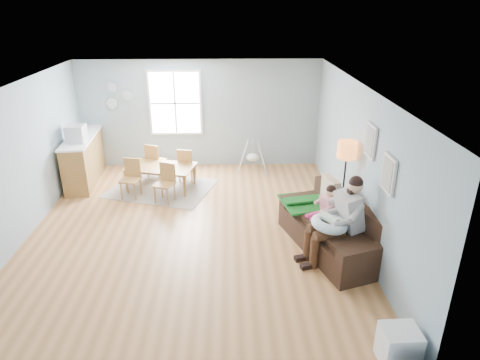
{
  "coord_description": "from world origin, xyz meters",
  "views": [
    {
      "loc": [
        0.7,
        -7.03,
        4.05
      ],
      "look_at": [
        0.91,
        0.1,
        1.0
      ],
      "focal_mm": 32.0,
      "sensor_mm": 36.0,
      "label": 1
    }
  ],
  "objects_px": {
    "father": "(339,217)",
    "storage_cube": "(398,346)",
    "dining_table": "(160,178)",
    "baby_swing": "(253,157)",
    "sofa": "(334,232)",
    "chair_ne": "(186,163)",
    "counter": "(84,159)",
    "toddler": "(325,205)",
    "chair_se": "(166,181)",
    "chair_sw": "(131,176)",
    "monitor": "(76,133)",
    "chair_nw": "(154,159)",
    "floor_lamp": "(346,157)"
  },
  "relations": [
    {
      "from": "father",
      "to": "storage_cube",
      "type": "relative_size",
      "value": 3.07
    },
    {
      "from": "dining_table",
      "to": "baby_swing",
      "type": "height_order",
      "value": "baby_swing"
    },
    {
      "from": "baby_swing",
      "to": "sofa",
      "type": "bearing_deg",
      "value": -72.28
    },
    {
      "from": "chair_ne",
      "to": "counter",
      "type": "relative_size",
      "value": 0.41
    },
    {
      "from": "sofa",
      "to": "toddler",
      "type": "height_order",
      "value": "toddler"
    },
    {
      "from": "chair_se",
      "to": "baby_swing",
      "type": "height_order",
      "value": "chair_se"
    },
    {
      "from": "father",
      "to": "chair_sw",
      "type": "bearing_deg",
      "value": 146.44
    },
    {
      "from": "father",
      "to": "toddler",
      "type": "relative_size",
      "value": 1.71
    },
    {
      "from": "chair_se",
      "to": "monitor",
      "type": "xyz_separation_m",
      "value": [
        -2.02,
        0.77,
        0.82
      ]
    },
    {
      "from": "chair_sw",
      "to": "father",
      "type": "bearing_deg",
      "value": -33.56
    },
    {
      "from": "dining_table",
      "to": "baby_swing",
      "type": "xyz_separation_m",
      "value": [
        2.17,
        1.1,
        0.09
      ]
    },
    {
      "from": "chair_se",
      "to": "chair_nw",
      "type": "xyz_separation_m",
      "value": [
        -0.44,
        1.3,
        0.01
      ]
    },
    {
      "from": "counter",
      "to": "chair_se",
      "type": "bearing_deg",
      "value": -29.08
    },
    {
      "from": "sofa",
      "to": "toddler",
      "type": "distance_m",
      "value": 0.49
    },
    {
      "from": "dining_table",
      "to": "chair_ne",
      "type": "bearing_deg",
      "value": 49.13
    },
    {
      "from": "storage_cube",
      "to": "chair_nw",
      "type": "xyz_separation_m",
      "value": [
        -3.77,
        5.85,
        0.24
      ]
    },
    {
      "from": "storage_cube",
      "to": "chair_nw",
      "type": "distance_m",
      "value": 6.96
    },
    {
      "from": "counter",
      "to": "chair_ne",
      "type": "bearing_deg",
      "value": -2.3
    },
    {
      "from": "floor_lamp",
      "to": "storage_cube",
      "type": "distance_m",
      "value": 3.47
    },
    {
      "from": "father",
      "to": "baby_swing",
      "type": "xyz_separation_m",
      "value": [
        -1.16,
        4.08,
        -0.43
      ]
    },
    {
      "from": "floor_lamp",
      "to": "chair_se",
      "type": "bearing_deg",
      "value": 159.28
    },
    {
      "from": "chair_se",
      "to": "baby_swing",
      "type": "relative_size",
      "value": 1.0
    },
    {
      "from": "chair_ne",
      "to": "monitor",
      "type": "relative_size",
      "value": 2.07
    },
    {
      "from": "sofa",
      "to": "chair_ne",
      "type": "xyz_separation_m",
      "value": [
        -2.81,
        3.04,
        0.14
      ]
    },
    {
      "from": "toddler",
      "to": "storage_cube",
      "type": "distance_m",
      "value": 2.81
    },
    {
      "from": "dining_table",
      "to": "chair_sw",
      "type": "height_order",
      "value": "chair_sw"
    },
    {
      "from": "toddler",
      "to": "chair_ne",
      "type": "xyz_separation_m",
      "value": [
        -2.66,
        2.86,
        -0.29
      ]
    },
    {
      "from": "monitor",
      "to": "sofa",
      "type": "bearing_deg",
      "value": -28.13
    },
    {
      "from": "dining_table",
      "to": "monitor",
      "type": "distance_m",
      "value": 2.08
    },
    {
      "from": "counter",
      "to": "baby_swing",
      "type": "bearing_deg",
      "value": 8.49
    },
    {
      "from": "counter",
      "to": "chair_nw",
      "type": "bearing_deg",
      "value": 5.27
    },
    {
      "from": "dining_table",
      "to": "baby_swing",
      "type": "relative_size",
      "value": 1.81
    },
    {
      "from": "father",
      "to": "monitor",
      "type": "bearing_deg",
      "value": 148.85
    },
    {
      "from": "baby_swing",
      "to": "counter",
      "type": "bearing_deg",
      "value": -171.51
    },
    {
      "from": "sofa",
      "to": "floor_lamp",
      "type": "distance_m",
      "value": 1.34
    },
    {
      "from": "sofa",
      "to": "monitor",
      "type": "height_order",
      "value": "monitor"
    },
    {
      "from": "sofa",
      "to": "chair_nw",
      "type": "bearing_deg",
      "value": 137.51
    },
    {
      "from": "father",
      "to": "chair_nw",
      "type": "height_order",
      "value": "father"
    },
    {
      "from": "toddler",
      "to": "baby_swing",
      "type": "height_order",
      "value": "toddler"
    },
    {
      "from": "chair_se",
      "to": "monitor",
      "type": "height_order",
      "value": "monitor"
    },
    {
      "from": "chair_nw",
      "to": "baby_swing",
      "type": "xyz_separation_m",
      "value": [
        2.39,
        0.45,
        -0.13
      ]
    },
    {
      "from": "toddler",
      "to": "floor_lamp",
      "type": "xyz_separation_m",
      "value": [
        0.43,
        0.51,
        0.68
      ]
    },
    {
      "from": "floor_lamp",
      "to": "chair_sw",
      "type": "bearing_deg",
      "value": 159.78
    },
    {
      "from": "floor_lamp",
      "to": "counter",
      "type": "height_order",
      "value": "floor_lamp"
    },
    {
      "from": "chair_sw",
      "to": "chair_ne",
      "type": "xyz_separation_m",
      "value": [
        1.12,
        0.8,
        -0.02
      ]
    },
    {
      "from": "floor_lamp",
      "to": "storage_cube",
      "type": "xyz_separation_m",
      "value": [
        -0.11,
        -3.25,
        -1.19
      ]
    },
    {
      "from": "dining_table",
      "to": "chair_nw",
      "type": "height_order",
      "value": "chair_nw"
    },
    {
      "from": "toddler",
      "to": "storage_cube",
      "type": "relative_size",
      "value": 1.79
    },
    {
      "from": "floor_lamp",
      "to": "storage_cube",
      "type": "height_order",
      "value": "floor_lamp"
    },
    {
      "from": "father",
      "to": "chair_nw",
      "type": "relative_size",
      "value": 1.71
    }
  ]
}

